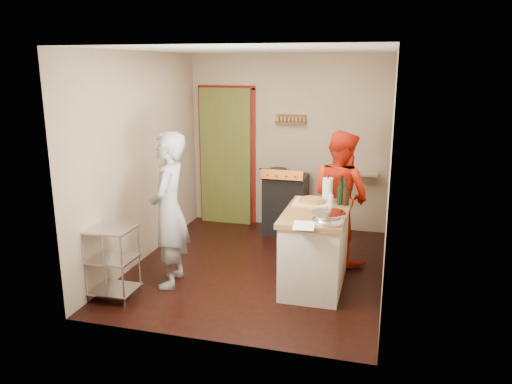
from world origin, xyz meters
TOP-DOWN VIEW (x-y plane):
  - floor at (0.00, 0.00)m, footprint 3.50×3.50m
  - back_wall at (-0.64, 1.78)m, footprint 3.00×0.44m
  - left_wall at (-1.50, 0.00)m, footprint 0.04×3.50m
  - right_wall at (1.50, 0.00)m, footprint 0.04×3.50m
  - ceiling at (0.00, 0.00)m, footprint 3.00×3.50m
  - stove at (0.05, 1.42)m, footprint 0.60×0.63m
  - wire_shelving at (-1.28, -1.20)m, footprint 0.48×0.40m
  - island at (0.75, -0.31)m, footprint 0.70×1.29m
  - person_stripe at (-0.83, -0.70)m, footprint 0.52×0.70m
  - person_red at (0.93, 0.53)m, footprint 1.03×0.99m

SIDE VIEW (x-z plane):
  - floor at x=0.00m, z-range 0.00..0.00m
  - wire_shelving at x=-1.28m, z-range 0.04..0.84m
  - stove at x=0.05m, z-range -0.05..0.95m
  - island at x=0.75m, z-range -0.13..1.06m
  - person_red at x=0.93m, z-range 0.00..1.66m
  - person_stripe at x=-0.83m, z-range 0.00..1.75m
  - back_wall at x=-0.64m, z-range -0.17..2.43m
  - left_wall at x=-1.50m, z-range 0.00..2.60m
  - right_wall at x=1.50m, z-range 0.00..2.60m
  - ceiling at x=0.00m, z-range 2.60..2.62m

